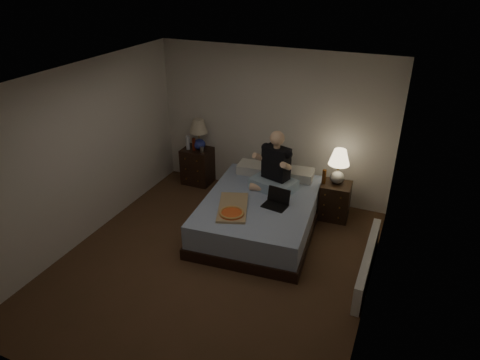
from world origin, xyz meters
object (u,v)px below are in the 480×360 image
at_px(bed, 259,214).
at_px(laptop, 275,199).
at_px(nightstand_left, 198,165).
at_px(nightstand_right, 335,201).
at_px(soda_can, 202,149).
at_px(person, 274,161).
at_px(pizza_box, 232,214).
at_px(radiator, 367,263).
at_px(beer_bottle_right, 324,177).
at_px(lamp_left, 199,135).
at_px(water_bottle, 188,143).
at_px(beer_bottle_left, 194,144).
at_px(lamp_right, 338,167).

relative_size(bed, laptop, 6.18).
distance_m(nightstand_left, nightstand_right, 2.57).
bearing_deg(soda_can, person, -19.43).
distance_m(bed, nightstand_left, 1.89).
height_order(pizza_box, radiator, pizza_box).
bearing_deg(bed, beer_bottle_right, 38.48).
bearing_deg(lamp_left, beer_bottle_right, -6.85).
xyz_separation_m(bed, person, (0.08, 0.38, 0.73)).
distance_m(soda_can, radiator, 3.45).
bearing_deg(lamp_left, bed, -33.34).
xyz_separation_m(water_bottle, beer_bottle_left, (0.12, 0.01, -0.01)).
relative_size(beer_bottle_left, laptop, 0.68).
relative_size(laptop, radiator, 0.21).
xyz_separation_m(lamp_left, beer_bottle_right, (2.32, -0.28, -0.24)).
distance_m(lamp_right, person, 1.00).
distance_m(nightstand_left, lamp_right, 2.61).
bearing_deg(person, beer_bottle_left, 177.93).
bearing_deg(radiator, beer_bottle_right, 126.81).
height_order(bed, pizza_box, pizza_box).
distance_m(water_bottle, laptop, 2.27).
bearing_deg(person, nightstand_left, 175.38).
relative_size(nightstand_left, radiator, 0.41).
bearing_deg(beer_bottle_left, radiator, -23.10).
height_order(bed, beer_bottle_right, beer_bottle_right).
xyz_separation_m(nightstand_left, soda_can, (0.15, -0.09, 0.38)).
height_order(beer_bottle_right, laptop, beer_bottle_right).
bearing_deg(laptop, nightstand_left, 156.48).
height_order(bed, laptop, laptop).
relative_size(nightstand_right, beer_bottle_right, 2.57).
distance_m(water_bottle, person, 1.90).
bearing_deg(pizza_box, nightstand_left, 111.59).
xyz_separation_m(soda_can, beer_bottle_left, (-0.16, 0.02, 0.06)).
bearing_deg(nightstand_right, water_bottle, 173.35).
distance_m(bed, soda_can, 1.77).
relative_size(nightstand_right, water_bottle, 2.37).
relative_size(lamp_right, person, 0.60).
bearing_deg(person, lamp_left, 174.84).
bearing_deg(nightstand_left, soda_can, -34.15).
xyz_separation_m(bed, soda_can, (-1.45, 0.92, 0.45)).
bearing_deg(beer_bottle_left, laptop, -29.25).
relative_size(water_bottle, radiator, 0.16).
bearing_deg(beer_bottle_left, pizza_box, -47.11).
bearing_deg(nightstand_right, lamp_left, 171.26).
bearing_deg(person, radiator, -11.84).
bearing_deg(bed, water_bottle, 146.39).
bearing_deg(nightstand_left, lamp_left, -1.19).
height_order(soda_can, beer_bottle_left, beer_bottle_left).
relative_size(beer_bottle_left, pizza_box, 0.30).
relative_size(lamp_left, radiator, 0.35).
bearing_deg(laptop, pizza_box, -126.32).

